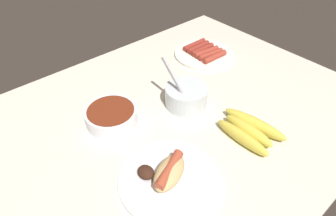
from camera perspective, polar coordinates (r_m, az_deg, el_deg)
The scene contains 6 objects.
ground_plane at distance 89.17cm, azimuth 1.14°, elevation -2.27°, with size 120.00×90.00×3.00cm, color silver.
bowl_chili at distance 86.32cm, azimuth -10.93°, elevation -1.39°, with size 15.02×15.02×4.39cm.
bowl_coleslaw at distance 90.22cm, azimuth 3.55°, elevation 2.50°, with size 13.06×13.58×15.72cm.
plate_sausages at distance 117.06cm, azimuth 7.00°, elevation 10.56°, with size 22.88×22.88×3.11cm.
plate_hotdog_assembled at distance 71.42cm, azimuth 0.05°, elevation -13.12°, with size 24.59×24.59×5.61cm.
banana_bunch at distance 84.23cm, azimuth 15.42°, elevation -4.11°, with size 11.50×19.28×3.80cm.
Camera 1 is at (44.11, 48.08, 59.28)cm, focal length 31.44 mm.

